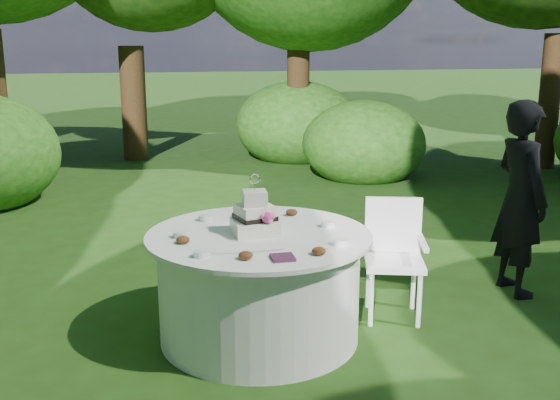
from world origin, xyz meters
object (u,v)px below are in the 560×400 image
Objects in this scene: cake at (255,217)px; napkins at (283,258)px; guest at (520,198)px; table at (259,285)px; chair at (394,249)px.

napkins is at bearing -83.36° from cake.
cake is (-0.07, 0.57, 0.10)m from napkins.
napkins is 2.41m from guest.
napkins reaches higher than table.
table is at bearing 98.69° from guest.
napkins is 1.31m from chair.
table is 0.50m from cake.
table is 1.11m from chair.
guest is 2.33m from table.
table is at bearing -28.75° from cake.
chair is (1.08, 0.20, 0.13)m from table.
chair reaches higher than table.
chair is (1.10, 0.19, -0.36)m from cake.
napkins is at bearing 112.14° from guest.
guest is (2.21, 0.97, 0.03)m from napkins.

